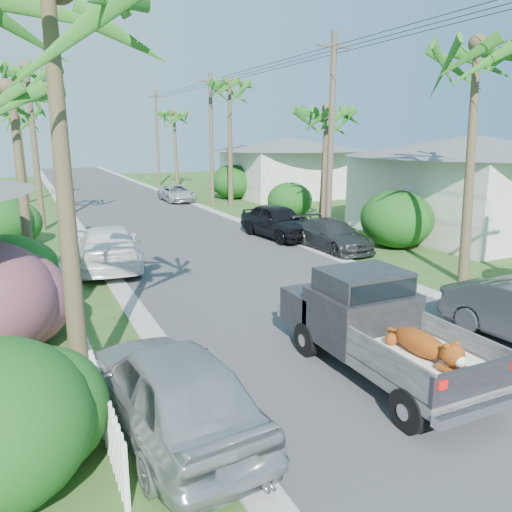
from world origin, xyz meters
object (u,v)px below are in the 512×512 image
palm_l_c (27,69)px  house_right_far (289,169)px  parked_car_lf (108,248)px  utility_pole_d (157,137)px  palm_l_d (17,111)px  parked_car_ln (170,389)px  palm_r_b (326,110)px  pickup_truck (370,322)px  parked_car_rd (177,193)px  parked_car_rm (332,235)px  palm_r_d (174,113)px  utility_pole_c (211,138)px  parked_car_rf (278,222)px  palm_l_b (11,90)px  house_right_near (468,189)px  palm_r_a (482,46)px  utility_pole_b (331,140)px  palm_r_c (229,83)px

palm_l_c → house_right_far: palm_l_c is taller
parked_car_lf → utility_pole_d: 32.07m
palm_l_d → utility_pole_d: 15.19m
parked_car_ln → palm_r_b: size_ratio=0.64×
palm_l_d → utility_pole_d: bearing=36.6°
palm_r_b → pickup_truck: bearing=-118.9°
house_right_far → utility_pole_d: 15.16m
parked_car_rd → parked_car_lf: 19.08m
parked_car_rm → palm_r_d: (1.50, 28.24, 6.10)m
house_right_far → utility_pole_d: (-7.40, 13.00, 2.48)m
palm_l_c → utility_pole_c: 13.47m
parked_car_rf → parked_car_lf: bearing=-170.0°
parked_car_rd → parked_car_lf: parked_car_lf is taller
palm_l_b → house_right_near: palm_l_b is taller
parked_car_rm → house_right_far: 19.97m
parked_car_rd → palm_r_a: 25.21m
parked_car_ln → utility_pole_d: 43.02m
parked_car_rd → palm_r_d: (2.90, 9.88, 6.13)m
pickup_truck → parked_car_lf: bearing=108.7°
parked_car_lf → palm_l_b: 6.02m
palm_l_c → palm_l_d: size_ratio=1.19×
parked_car_rm → utility_pole_b: utility_pole_b is taller
pickup_truck → house_right_far: bearing=64.1°
parked_car_rd → house_right_near: house_right_near is taller
parked_car_lf → palm_r_b: palm_r_b is taller
utility_pole_c → utility_pole_b: bearing=-90.0°
palm_l_c → house_right_far: bearing=22.8°
palm_r_a → utility_pole_b: 7.58m
palm_r_c → house_right_near: (6.80, -14.00, -5.89)m
palm_r_c → utility_pole_d: 17.37m
parked_car_lf → palm_r_b: bearing=-161.0°
palm_r_a → house_right_near: palm_r_a is taller
palm_l_b → palm_r_c: size_ratio=0.79×
parked_car_ln → utility_pole_b: bearing=-138.5°
palm_l_d → palm_l_c: bearing=-87.6°
palm_r_a → parked_car_rf: bearing=103.8°
parked_car_rm → parked_car_lf: size_ratio=0.81×
palm_r_b → utility_pole_b: (-1.00, -2.00, -1.35)m
palm_l_b → parked_car_rf: bearing=15.4°
parked_car_rd → palm_l_d: 12.29m
parked_car_rm → palm_r_d: palm_r_d is taller
palm_r_a → parked_car_rd: bearing=96.4°
house_right_near → utility_pole_d: size_ratio=1.00×
parked_car_rd → parked_car_ln: parked_car_ln is taller
palm_l_c → palm_r_d: size_ratio=1.15×
palm_r_a → palm_r_c: size_ratio=0.93×
pickup_truck → utility_pole_c: size_ratio=0.57×
parked_car_ln → utility_pole_c: size_ratio=0.51×
palm_l_b → palm_r_d: size_ratio=0.93×
palm_l_b → utility_pole_d: utility_pole_d is taller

